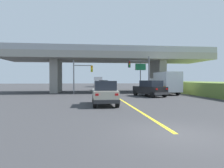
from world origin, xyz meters
name	(u,v)px	position (x,y,z in m)	size (l,w,h in m)	color
ground	(108,92)	(0.00, 26.62, 0.00)	(160.00, 160.00, 0.00)	#353538
overpass_bridge	(108,61)	(0.00, 26.62, 5.39)	(34.05, 9.01, 7.35)	gray
lane_divider_stripe	(123,101)	(0.00, 11.98, 0.00)	(0.20, 23.96, 0.01)	yellow
suv_lead	(104,93)	(-2.07, 9.11, 1.01)	(1.97, 4.52, 2.02)	#B7B29E
suv_crossing	(150,88)	(4.30, 16.92, 1.02)	(3.46, 5.20, 2.02)	black
box_truck	(165,83)	(7.73, 20.52, 1.67)	(2.33, 7.20, 3.19)	silver
sedan_oncoming	(103,85)	(-0.43, 33.24, 1.02)	(2.01, 4.79, 2.02)	#2D4C33
traffic_signal_nearside	(142,70)	(4.50, 21.41, 3.55)	(3.24, 0.36, 5.61)	#56595E
traffic_signal_farside	(81,73)	(-4.57, 22.29, 3.13)	(2.90, 0.36, 5.06)	slate
highway_sign	(140,70)	(4.82, 23.46, 3.61)	(1.75, 0.17, 4.85)	#56595E
semi_truck_distant	(98,82)	(-0.66, 52.52, 1.56)	(2.33, 6.81, 2.94)	navy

